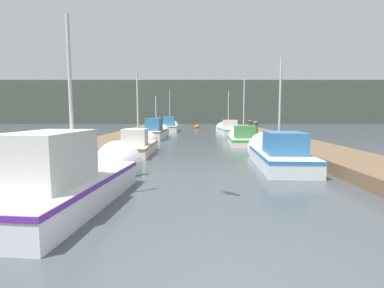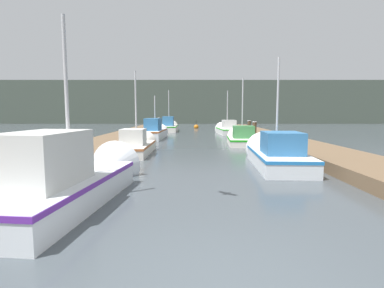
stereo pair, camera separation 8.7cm
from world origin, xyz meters
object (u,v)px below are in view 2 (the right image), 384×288
Objects in this scene: fishing_boat_0 at (76,177)px; fishing_boat_2 at (139,145)px; fishing_boat_1 at (275,153)px; fishing_boat_6 at (170,127)px; mooring_piling_0 at (292,145)px; mooring_piling_3 at (255,131)px; fishing_boat_5 at (227,129)px; mooring_piling_1 at (250,129)px; mooring_piling_2 at (160,123)px; fishing_boat_3 at (242,138)px; fishing_boat_4 at (156,131)px; channel_buoy at (197,127)px.

fishing_boat_0 is 1.11× the size of fishing_boat_2.
fishing_boat_6 is (-5.67, 20.47, 0.04)m from fishing_boat_1.
mooring_piling_3 is (-0.13, 7.47, 0.18)m from mooring_piling_0.
mooring_piling_1 is at bearing -76.52° from fishing_boat_5.
mooring_piling_2 is at bearing 98.13° from fishing_boat_0.
fishing_boat_0 is at bearing -116.46° from mooring_piling_3.
fishing_boat_5 is at bearing -43.86° from mooring_piling_2.
fishing_boat_0 reaches higher than mooring_piling_1.
fishing_boat_3 is 17.19m from mooring_piling_2.
fishing_boat_5 is (6.08, 4.81, -0.13)m from fishing_boat_4.
mooring_piling_2 is at bearing 110.42° from fishing_boat_1.
fishing_boat_6 is at bearing 88.79° from fishing_boat_2.
mooring_piling_3 is (6.89, -10.88, 0.22)m from fishing_boat_6.
fishing_boat_1 is 16.41m from fishing_boat_5.
fishing_boat_0 reaches higher than mooring_piling_3.
fishing_boat_5 reaches higher than mooring_piling_2.
fishing_boat_5 is at bearing -74.04° from channel_buoy.
fishing_boat_5 is (0.06, 8.88, 0.06)m from fishing_boat_3.
fishing_boat_4 is at bearing -85.08° from mooring_piling_2.
channel_buoy is (-2.65, 18.34, -0.17)m from fishing_boat_3.
fishing_boat_6 is at bearing -63.13° from mooring_piling_2.
fishing_boat_5 is (5.96, 21.21, -0.11)m from fishing_boat_0.
fishing_boat_3 is at bearing 93.77° from fishing_boat_1.
mooring_piling_3 is (7.28, -2.02, 0.16)m from fishing_boat_4.
mooring_piling_3 is 1.23× the size of channel_buoy.
mooring_piling_1 is 13.89m from mooring_piling_2.
mooring_piling_3 is (1.20, -6.83, 0.28)m from fishing_boat_5.
mooring_piling_2 reaches higher than channel_buoy.
fishing_boat_5 is 3.97× the size of mooring_piling_1.
fishing_boat_6 is 5.80× the size of mooring_piling_0.
fishing_boat_2 is 14.31m from fishing_boat_5.
fishing_boat_2 is 3.64× the size of mooring_piling_2.
fishing_boat_1 is at bearing -93.71° from fishing_boat_5.
fishing_boat_0 is at bearing -137.56° from fishing_boat_1.
fishing_boat_0 is 16.07m from mooring_piling_3.
fishing_boat_1 reaches higher than channel_buoy.
fishing_boat_0 is 8.21m from fishing_boat_2.
fishing_boat_1 is 1.04× the size of fishing_boat_5.
mooring_piling_1 is (7.00, -8.31, 0.23)m from fishing_boat_6.
fishing_boat_6 reaches higher than mooring_piling_1.
fishing_boat_4 is 7.56m from mooring_piling_3.
fishing_boat_3 is 0.81× the size of fishing_boat_4.
mooring_piling_0 is at bearing -88.35° from fishing_boat_5.
mooring_piling_2 is at bearing 97.02° from fishing_boat_4.
fishing_boat_6 reaches higher than fishing_boat_1.
fishing_boat_4 reaches higher than mooring_piling_0.
channel_buoy is (3.25, 30.68, -0.33)m from fishing_boat_0.
mooring_piling_2 is (-1.11, 19.81, 0.34)m from fishing_boat_2.
fishing_boat_0 is at bearing -109.34° from fishing_boat_5.
mooring_piling_3 is (8.28, -13.63, -0.03)m from mooring_piling_2.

